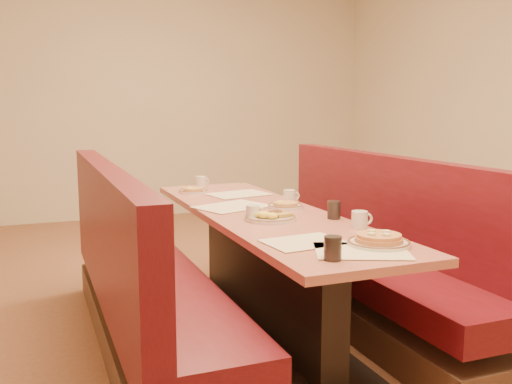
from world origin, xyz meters
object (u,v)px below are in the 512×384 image
object	(u,v)px
coffee_mug_b	(253,212)
soda_tumbler_near	(333,248)
diner_table	(264,274)
coffee_mug_a	(360,219)
coffee_mug_c	(290,196)
coffee_mug_d	(201,182)
eggs_plate	(270,217)
pancake_plate	(379,241)
soda_tumbler_mid	(334,210)
booth_left	(141,290)
booth_right	(369,263)

from	to	relation	value
coffee_mug_b	soda_tumbler_near	distance (m)	0.88
diner_table	coffee_mug_a	bearing A→B (deg)	-64.70
coffee_mug_c	coffee_mug_d	distance (m)	0.92
diner_table	coffee_mug_d	bearing A→B (deg)	93.26
diner_table	soda_tumbler_near	bearing A→B (deg)	-97.63
eggs_plate	coffee_mug_a	bearing A→B (deg)	-45.93
diner_table	coffee_mug_b	world-z (taller)	coffee_mug_b
eggs_plate	coffee_mug_d	world-z (taller)	coffee_mug_d
pancake_plate	soda_tumbler_mid	distance (m)	0.62
coffee_mug_b	coffee_mug_c	size ratio (longest dim) A/B	1.01
booth_left	coffee_mug_d	size ratio (longest dim) A/B	22.03
booth_left	coffee_mug_c	size ratio (longest dim) A/B	23.64
eggs_plate	coffee_mug_a	size ratio (longest dim) A/B	2.45
diner_table	booth_left	size ratio (longest dim) A/B	1.00
booth_right	coffee_mug_d	xyz separation A→B (m)	(-0.80, 1.10, 0.43)
diner_table	coffee_mug_d	world-z (taller)	coffee_mug_d
soda_tumbler_near	soda_tumbler_mid	world-z (taller)	soda_tumbler_mid
booth_right	coffee_mug_c	bearing A→B (deg)	151.31
diner_table	soda_tumbler_mid	xyz separation A→B (m)	(0.28, -0.34, 0.43)
coffee_mug_d	soda_tumbler_mid	world-z (taller)	soda_tumbler_mid
pancake_plate	coffee_mug_b	bearing A→B (deg)	112.53
booth_left	soda_tumbler_mid	bearing A→B (deg)	-18.38
diner_table	booth_right	size ratio (longest dim) A/B	1.00
booth_right	soda_tumbler_near	world-z (taller)	booth_right
coffee_mug_a	coffee_mug_c	size ratio (longest dim) A/B	1.10
coffee_mug_d	diner_table	bearing A→B (deg)	-102.17
coffee_mug_d	soda_tumbler_near	bearing A→B (deg)	-107.59
pancake_plate	coffee_mug_b	distance (m)	0.81
booth_left	soda_tumbler_mid	distance (m)	1.15
pancake_plate	eggs_plate	size ratio (longest dim) A/B	0.99
coffee_mug_b	soda_tumbler_mid	xyz separation A→B (m)	(0.42, -0.13, 0.01)
pancake_plate	soda_tumbler_mid	size ratio (longest dim) A/B	2.80
eggs_plate	coffee_mug_a	distance (m)	0.50
booth_right	coffee_mug_a	xyz separation A→B (m)	(-0.45, -0.60, 0.43)
eggs_plate	coffee_mug_c	size ratio (longest dim) A/B	2.70
booth_right	eggs_plate	bearing A→B (deg)	-163.07
booth_left	coffee_mug_a	world-z (taller)	booth_left
diner_table	coffee_mug_a	distance (m)	0.79
diner_table	coffee_mug_a	world-z (taller)	coffee_mug_a
eggs_plate	coffee_mug_d	bearing A→B (deg)	90.00
eggs_plate	coffee_mug_a	xyz separation A→B (m)	(0.35, -0.36, 0.03)
pancake_plate	coffee_mug_a	distance (m)	0.37
coffee_mug_c	soda_tumbler_mid	xyz separation A→B (m)	(-0.00, -0.58, 0.01)
booth_left	coffee_mug_b	size ratio (longest dim) A/B	23.47
coffee_mug_a	coffee_mug_d	xyz separation A→B (m)	(-0.35, 1.70, -0.00)
coffee_mug_a	coffee_mug_b	bearing A→B (deg)	138.85
booth_right	coffee_mug_d	world-z (taller)	booth_right
diner_table	eggs_plate	distance (m)	0.47
booth_left	coffee_mug_b	xyz separation A→B (m)	(0.59, -0.20, 0.43)
diner_table	coffee_mug_b	xyz separation A→B (m)	(-0.14, -0.20, 0.42)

